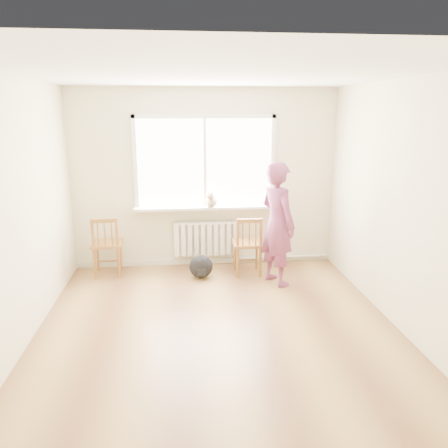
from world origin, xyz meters
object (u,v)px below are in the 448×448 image
object	(u,v)px
chair_right	(248,246)
backpack	(201,266)
chair_left	(107,246)
cat	(211,200)
person	(278,224)

from	to	relation	value
chair_right	backpack	world-z (taller)	chair_right
chair_left	backpack	size ratio (longest dim) A/B	2.62
chair_left	cat	bearing A→B (deg)	-175.75
chair_right	backpack	distance (m)	0.75
chair_left	backpack	xyz separation A→B (m)	(1.35, -0.23, -0.28)
chair_left	person	bearing A→B (deg)	164.81
cat	chair_right	bearing A→B (deg)	-26.45
chair_left	chair_right	bearing A→B (deg)	172.14
chair_right	person	xyz separation A→B (m)	(0.35, -0.34, 0.41)
chair_left	chair_right	size ratio (longest dim) A/B	1.01
chair_right	cat	bearing A→B (deg)	-35.22
person	chair_left	bearing A→B (deg)	51.82
chair_right	person	world-z (taller)	person
chair_left	backpack	distance (m)	1.40
chair_left	cat	world-z (taller)	cat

